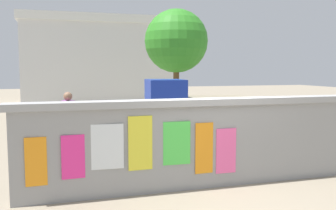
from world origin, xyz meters
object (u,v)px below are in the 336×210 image
at_px(auto_rickshaw_truck, 194,107).
at_px(person_walking, 68,117).
at_px(bicycle_near, 274,137).
at_px(tree_roadside, 176,41).
at_px(motorcycle, 119,143).

bearing_deg(auto_rickshaw_truck, person_walking, -153.36).
height_order(bicycle_near, person_walking, person_walking).
bearing_deg(tree_roadside, person_walking, -128.62).
height_order(person_walking, tree_roadside, tree_roadside).
distance_m(motorcycle, bicycle_near, 4.26).
xyz_separation_m(person_walking, tree_roadside, (4.87, 6.09, 2.44)).
xyz_separation_m(auto_rickshaw_truck, tree_roadside, (0.66, 3.98, 2.52)).
height_order(auto_rickshaw_truck, motorcycle, auto_rickshaw_truck).
xyz_separation_m(auto_rickshaw_truck, bicycle_near, (1.17, -3.09, -0.54)).
height_order(auto_rickshaw_truck, bicycle_near, auto_rickshaw_truck).
distance_m(bicycle_near, tree_roadside, 7.72).
xyz_separation_m(bicycle_near, person_walking, (-5.37, 0.98, 0.62)).
xyz_separation_m(auto_rickshaw_truck, motorcycle, (-3.09, -3.24, -0.44)).
height_order(motorcycle, bicycle_near, bicycle_near).
relative_size(auto_rickshaw_truck, motorcycle, 1.96).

